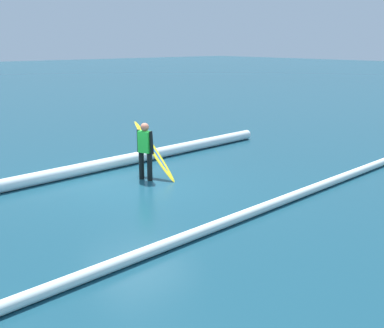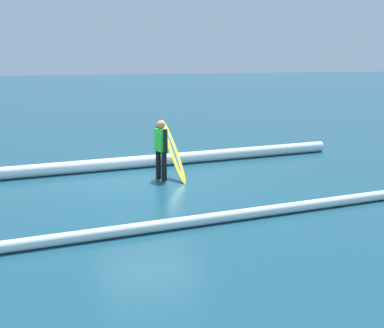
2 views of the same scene
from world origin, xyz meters
name	(u,v)px [view 2 (image 2 of 2)]	position (x,y,z in m)	size (l,w,h in m)	color
ground_plane	(147,183)	(0.00, 0.00, 0.00)	(160.36, 160.36, 0.00)	#164355
surfer	(161,147)	(-0.46, -0.28, 0.86)	(0.28, 0.53, 1.53)	black
surfboard	(173,151)	(-0.82, -0.38, 0.72)	(0.34, 1.65, 1.46)	yellow
wave_crest_foreground	(60,169)	(1.96, -1.71, 0.17)	(0.34, 0.34, 17.22)	white
wave_crest_midground	(319,204)	(-2.81, 3.34, 0.11)	(0.21, 0.21, 24.85)	white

